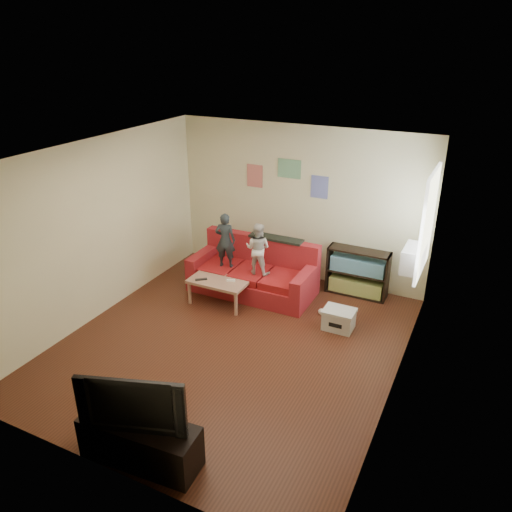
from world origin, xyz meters
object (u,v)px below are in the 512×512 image
at_px(child_a, 225,240).
at_px(file_box, 339,319).
at_px(sofa, 254,274).
at_px(coffee_table, 219,283).
at_px(bookshelf, 357,275).
at_px(tv_stand, 140,442).
at_px(child_b, 258,249).
at_px(television, 135,399).

bearing_deg(child_a, file_box, 156.00).
distance_m(child_a, file_box, 2.28).
height_order(sofa, coffee_table, sofa).
bearing_deg(bookshelf, tv_stand, -102.46).
xyz_separation_m(bookshelf, tv_stand, (-0.99, -4.49, -0.13)).
height_order(child_a, tv_stand, child_a).
height_order(child_a, file_box, child_a).
distance_m(sofa, coffee_table, 0.74).
height_order(child_b, tv_stand, child_b).
xyz_separation_m(coffee_table, file_box, (1.98, 0.12, -0.20)).
height_order(coffee_table, tv_stand, tv_stand).
xyz_separation_m(child_a, bookshelf, (2.06, 0.80, -0.54)).
bearing_deg(bookshelf, child_b, -151.29).
height_order(file_box, tv_stand, tv_stand).
height_order(coffee_table, file_box, coffee_table).
xyz_separation_m(file_box, television, (-1.06, -3.32, 0.62)).
height_order(sofa, tv_stand, sofa).
relative_size(child_a, bookshelf, 0.92).
bearing_deg(file_box, child_b, 166.12).
bearing_deg(tv_stand, sofa, 94.90).
relative_size(sofa, coffee_table, 2.20).
distance_m(child_b, television, 3.72).
bearing_deg(tv_stand, file_box, 68.24).
bearing_deg(sofa, file_box, -18.15).
relative_size(coffee_table, bookshelf, 0.93).
xyz_separation_m(child_b, bookshelf, (1.46, 0.80, -0.51)).
bearing_deg(television, bookshelf, 58.76).
bearing_deg(child_b, bookshelf, -154.81).
distance_m(bookshelf, file_box, 1.19).
bearing_deg(tv_stand, child_a, 101.98).
relative_size(child_b, tv_stand, 0.69).
xyz_separation_m(child_a, coffee_table, (0.14, -0.49, -0.54)).
bearing_deg(file_box, sofa, 161.85).
height_order(child_a, coffee_table, child_a).
bearing_deg(television, tv_stand, 0.00).
bearing_deg(child_b, tv_stand, 93.65).
bearing_deg(television, sofa, 80.24).
distance_m(coffee_table, television, 3.35).
distance_m(child_a, tv_stand, 3.90).
bearing_deg(coffee_table, child_b, 47.08).
relative_size(child_b, bookshelf, 0.85).
relative_size(coffee_table, television, 0.87).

